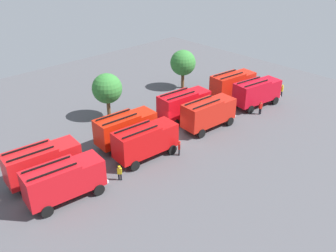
% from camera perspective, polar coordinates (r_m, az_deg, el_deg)
% --- Properties ---
extents(ground_plane, '(65.86, 65.86, 0.00)m').
position_cam_1_polar(ground_plane, '(43.99, -0.00, -1.61)').
color(ground_plane, '#4C4C51').
extents(fire_truck_0, '(7.43, 3.40, 3.88)m').
position_cam_1_polar(fire_truck_0, '(34.34, -15.69, -7.93)').
color(fire_truck_0, red).
rests_on(fire_truck_0, ground).
extents(fire_truck_1, '(7.37, 3.21, 3.88)m').
position_cam_1_polar(fire_truck_1, '(38.99, -3.51, -2.19)').
color(fire_truck_1, red).
rests_on(fire_truck_1, ground).
extents(fire_truck_2, '(7.36, 3.20, 3.88)m').
position_cam_1_polar(fire_truck_2, '(45.12, 6.22, 2.09)').
color(fire_truck_2, red).
rests_on(fire_truck_2, ground).
extents(fire_truck_3, '(7.48, 3.60, 3.88)m').
position_cam_1_polar(fire_truck_3, '(52.26, 13.46, 5.16)').
color(fire_truck_3, red).
rests_on(fire_truck_3, ground).
extents(fire_truck_4, '(7.40, 3.32, 3.88)m').
position_cam_1_polar(fire_truck_4, '(37.35, -18.73, -5.26)').
color(fire_truck_4, red).
rests_on(fire_truck_4, ground).
extents(fire_truck_5, '(7.34, 3.13, 3.88)m').
position_cam_1_polar(fire_truck_5, '(41.63, -6.53, -0.25)').
color(fire_truck_5, red).
rests_on(fire_truck_5, ground).
extents(fire_truck_6, '(7.39, 3.29, 3.88)m').
position_cam_1_polar(fire_truck_6, '(47.16, 2.46, 3.42)').
color(fire_truck_6, red).
rests_on(fire_truck_6, ground).
extents(fire_truck_7, '(7.42, 3.37, 3.88)m').
position_cam_1_polar(fire_truck_7, '(54.36, 9.89, 6.42)').
color(fire_truck_7, red).
rests_on(fire_truck_7, ground).
extents(firefighter_0, '(0.47, 0.33, 1.76)m').
position_cam_1_polar(firefighter_0, '(50.40, 14.01, 2.79)').
color(firefighter_0, black).
rests_on(firefighter_0, ground).
extents(firefighter_1, '(0.47, 0.35, 1.74)m').
position_cam_1_polar(firefighter_1, '(56.91, 17.11, 5.29)').
color(firefighter_1, black).
rests_on(firefighter_1, ground).
extents(firefighter_2, '(0.47, 0.46, 1.59)m').
position_cam_1_polar(firefighter_2, '(36.48, -7.43, -7.09)').
color(firefighter_2, black).
rests_on(firefighter_2, ground).
extents(firefighter_3, '(0.46, 0.47, 1.78)m').
position_cam_1_polar(firefighter_3, '(57.30, 14.52, 5.83)').
color(firefighter_3, black).
rests_on(firefighter_3, ground).
extents(firefighter_4, '(0.47, 0.47, 1.66)m').
position_cam_1_polar(firefighter_4, '(40.03, 1.72, -3.33)').
color(firefighter_4, black).
rests_on(firefighter_4, ground).
extents(tree_0, '(3.83, 3.83, 5.93)m').
position_cam_1_polar(tree_0, '(47.56, -9.33, 5.69)').
color(tree_0, brown).
rests_on(tree_0, ground).
extents(tree_1, '(3.83, 3.83, 5.94)m').
position_cam_1_polar(tree_1, '(56.57, 2.31, 9.65)').
color(tree_1, brown).
rests_on(tree_1, ground).
extents(traffic_cone_0, '(0.47, 0.47, 0.67)m').
position_cam_1_polar(traffic_cone_0, '(56.18, 7.58, 5.31)').
color(traffic_cone_0, '#F2600C').
rests_on(traffic_cone_0, ground).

